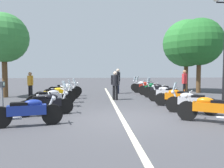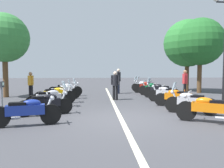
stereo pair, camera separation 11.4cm
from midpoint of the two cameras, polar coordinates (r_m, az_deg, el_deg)
The scene contains 25 objects.
ground_plane at distance 7.65m, azimuth 2.32°, elevation -9.18°, with size 80.00×80.00×0.00m, color #424247.
lane_centre_stripe at distance 11.37m, azimuth 0.06°, elevation -4.91°, with size 17.84×0.16×0.01m, color beige.
motorcycle_left_row_0 at distance 7.12m, azimuth -21.54°, elevation -6.64°, with size 0.78×2.07×1.00m.
motorcycle_left_row_1 at distance 8.59m, azimuth -17.09°, elevation -4.88°, with size 0.96×1.97×0.98m.
motorcycle_left_row_2 at distance 10.15m, azimuth -16.16°, elevation -3.50°, with size 1.03×1.89×1.20m.
motorcycle_left_row_3 at distance 11.47m, azimuth -14.72°, elevation -2.63°, with size 0.76×2.07×1.21m.
motorcycle_left_row_4 at distance 13.00m, azimuth -13.14°, elevation -1.88°, with size 0.85×2.10×1.20m.
motorcycle_left_row_5 at distance 14.41m, azimuth -12.33°, elevation -1.35°, with size 0.78×2.16×1.00m.
motorcycle_right_row_0 at distance 7.71m, azimuth 23.94°, elevation -5.88°, with size 1.23×1.88×1.01m.
motorcycle_right_row_1 at distance 9.03m, azimuth 19.55°, elevation -4.39°, with size 1.15×1.78×1.21m.
motorcycle_right_row_2 at distance 10.51m, azimuth 16.44°, elevation -3.31°, with size 1.19×1.94×0.99m.
motorcycle_right_row_3 at distance 11.82m, azimuth 13.76°, elevation -2.49°, with size 1.37×1.73×0.99m.
motorcycle_right_row_4 at distance 13.40m, azimuth 12.13°, elevation -1.64°, with size 1.42×1.87×1.23m.
motorcycle_right_row_5 at distance 14.72m, azimuth 10.36°, elevation -1.21°, with size 1.24×1.78×1.01m.
motorcycle_right_row_6 at distance 16.18m, azimuth 8.91°, elevation -0.69°, with size 1.13×2.06×1.23m.
motorcycle_right_row_7 at distance 17.53m, azimuth 7.94°, elevation -0.42°, with size 1.18×1.89×1.20m.
parking_meter at distance 8.85m, azimuth -27.03°, elevation -1.94°, with size 0.20×0.15×1.29m.
traffic_cone_0 at distance 13.33m, azimuth 18.10°, elevation -2.57°, with size 0.36×0.36×0.61m.
bystander_0 at distance 14.46m, azimuth 18.17°, elevation 0.71°, with size 0.46×0.32×1.70m.
bystander_1 at distance 12.36m, azimuth 0.58°, elevation 0.18°, with size 0.32×0.47×1.62m.
bystander_2 at distance 15.72m, azimuth 1.36°, elevation 1.33°, with size 0.50×0.32×1.79m.
bystander_3 at distance 14.00m, azimuth -20.77°, elevation 0.24°, with size 0.37×0.43×1.58m.
roadside_tree_0 at distance 15.24m, azimuth -26.62°, elevation 10.68°, with size 3.01×3.01×5.19m.
roadside_tree_1 at distance 17.51m, azimuth 21.67°, elevation 10.10°, with size 3.43×3.43×5.47m.
roadside_tree_2 at distance 18.49m, azimuth 18.72°, elevation 9.95°, with size 3.70×3.70×5.65m.
Camera 1 is at (-7.41, 0.94, 1.70)m, focal length 35.05 mm.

